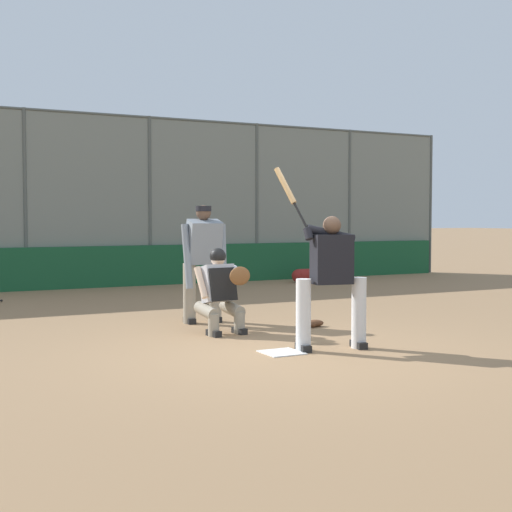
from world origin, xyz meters
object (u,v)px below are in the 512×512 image
(batter_at_plate, at_px, (331,277))
(equipment_bag_dugout_side, at_px, (316,275))
(umpire_home, at_px, (203,260))
(fielding_glove_on_dirt, at_px, (315,323))
(catcher_behind_plate, at_px, (221,289))

(batter_at_plate, xyz_separation_m, equipment_bag_dugout_side, (-4.55, -7.62, -0.68))
(umpire_home, height_order, fielding_glove_on_dirt, umpire_home)
(catcher_behind_plate, height_order, umpire_home, umpire_home)
(batter_at_plate, height_order, equipment_bag_dugout_side, batter_at_plate)
(batter_at_plate, distance_m, catcher_behind_plate, 1.78)
(batter_at_plate, bearing_deg, umpire_home, -69.00)
(equipment_bag_dugout_side, bearing_deg, catcher_behind_plate, 48.99)
(fielding_glove_on_dirt, bearing_deg, batter_at_plate, 64.20)
(batter_at_plate, distance_m, umpire_home, 2.67)
(umpire_home, bearing_deg, catcher_behind_plate, 83.38)
(catcher_behind_plate, distance_m, equipment_bag_dugout_side, 7.94)
(fielding_glove_on_dirt, relative_size, equipment_bag_dugout_side, 0.21)
(catcher_behind_plate, relative_size, equipment_bag_dugout_side, 0.88)
(catcher_behind_plate, height_order, fielding_glove_on_dirt, catcher_behind_plate)
(umpire_home, relative_size, equipment_bag_dugout_side, 1.33)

